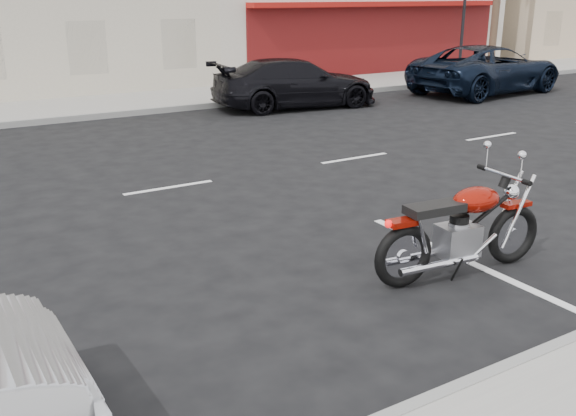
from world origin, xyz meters
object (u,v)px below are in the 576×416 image
Objects in this scene: motorcycle at (516,221)px; traffic_light at (465,11)px; fire_hydrant at (430,66)px; suv_far at (487,69)px; car_far at (295,83)px.

traffic_light is at bearing 52.27° from motorcycle.
fire_hydrant is 0.30× the size of motorcycle.
suv_far is (10.73, 10.20, 0.25)m from motorcycle.
traffic_light is 4.49m from suv_far.
car_far reaches higher than motorcycle.
suv_far is (-2.32, -3.41, -1.77)m from traffic_light.
fire_hydrant is 0.13× the size of suv_far.
car_far is at bearing -161.08° from fire_hydrant.
motorcycle is 11.73m from car_far.
motorcycle is (-13.05, -13.61, -2.02)m from traffic_light.
car_far reaches higher than fire_hydrant.
traffic_light reaches higher than fire_hydrant.
traffic_light reaches higher than suv_far.
traffic_light is at bearing -6.36° from fire_hydrant.
suv_far reaches higher than car_far.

